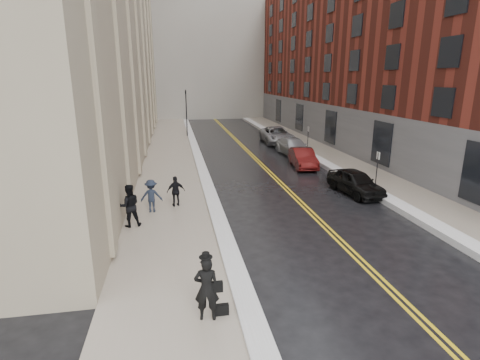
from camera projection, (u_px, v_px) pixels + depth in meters
name	position (u px, v px, depth m)	size (l,w,h in m)	color
ground	(290.00, 259.00, 13.93)	(160.00, 160.00, 0.00)	black
sidewalk_left	(170.00, 165.00, 28.34)	(4.00, 64.00, 0.15)	gray
sidewalk_right	(337.00, 159.00, 30.61)	(3.00, 64.00, 0.15)	gray
lane_stripe_a	(258.00, 163.00, 29.51)	(0.12, 64.00, 0.01)	gold
lane_stripe_b	(261.00, 163.00, 29.56)	(0.12, 64.00, 0.01)	gold
snow_ridge_left	(200.00, 163.00, 28.71)	(0.70, 60.80, 0.26)	white
snow_ridge_right	(316.00, 159.00, 30.28)	(0.85, 60.80, 0.30)	white
building_right	(395.00, 51.00, 36.31)	(14.00, 50.00, 18.00)	maroon
traffic_signal	(186.00, 109.00, 41.14)	(0.18, 0.15, 5.20)	black
parking_sign_near	(377.00, 166.00, 22.49)	(0.06, 0.35, 2.23)	black
parking_sign_far	(308.00, 136.00, 33.88)	(0.06, 0.35, 2.23)	black
car_black	(355.00, 182.00, 21.48)	(1.67, 4.16, 1.42)	black
car_maroon	(303.00, 158.00, 27.89)	(1.49, 4.27, 1.41)	#4B0D0D
car_silver_near	(293.00, 147.00, 32.29)	(2.01, 4.95, 1.44)	#9EA0A6
car_silver_far	(277.00, 135.00, 38.10)	(2.70, 5.86, 1.63)	#999AA0
pedestrian_main	(207.00, 289.00, 10.01)	(0.67, 0.44, 1.85)	black
pedestrian_a	(129.00, 206.00, 16.36)	(0.93, 0.72, 1.91)	black
pedestrian_b	(151.00, 196.00, 18.17)	(1.05, 0.60, 1.62)	#1A2130
pedestrian_c	(176.00, 191.00, 19.01)	(0.92, 0.38, 1.56)	black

